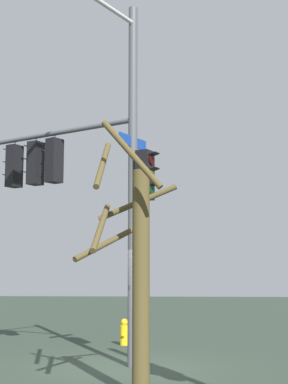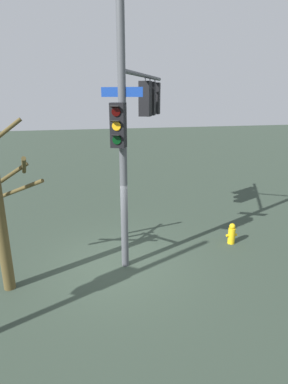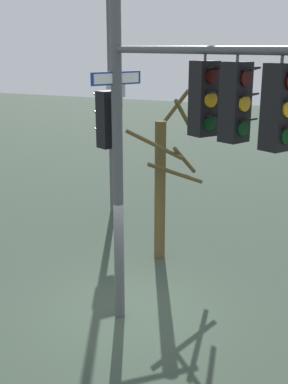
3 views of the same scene
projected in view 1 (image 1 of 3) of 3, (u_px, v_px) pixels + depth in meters
ground_plane at (127, 368)px, 12.15m from camera, size 80.00×80.00×0.00m
main_signal_pole_assembly at (85, 157)px, 13.53m from camera, size 4.93×4.60×8.16m
fire_hydrant at (124, 333)px, 16.17m from camera, size 0.38×0.24×0.73m
bare_tree_behind_pole at (136, 264)px, 9.52m from camera, size 1.81×1.72×4.49m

